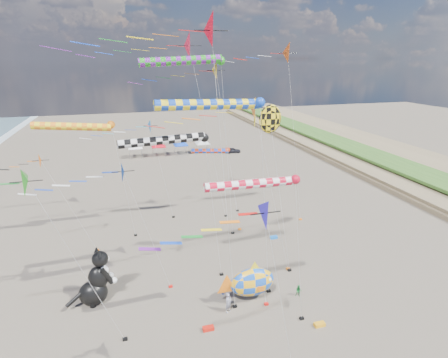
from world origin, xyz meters
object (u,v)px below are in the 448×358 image
at_px(fish_inflatable, 252,282).
at_px(parked_car, 233,150).
at_px(child_green, 299,291).
at_px(person_adult, 228,303).
at_px(cat_inflatable, 95,277).
at_px(child_blue, 223,290).

relative_size(fish_inflatable, parked_car, 1.52).
xyz_separation_m(child_green, parked_car, (9.76, 50.88, 0.04)).
distance_m(fish_inflatable, parked_car, 52.17).
bearing_deg(child_green, person_adult, -147.21).
xyz_separation_m(person_adult, child_green, (6.80, 0.22, -0.37)).
relative_size(cat_inflatable, parked_car, 1.44).
bearing_deg(child_blue, fish_inflatable, -81.01).
relative_size(cat_inflatable, fish_inflatable, 0.95).
bearing_deg(fish_inflatable, parked_car, 74.30).
height_order(cat_inflatable, person_adult, cat_inflatable).
bearing_deg(fish_inflatable, person_adult, -159.70).
relative_size(person_adult, child_green, 1.66).
height_order(fish_inflatable, parked_car, fish_inflatable).
bearing_deg(person_adult, child_blue, 49.65).
height_order(person_adult, parked_car, person_adult).
height_order(person_adult, child_green, person_adult).
xyz_separation_m(person_adult, parked_car, (16.55, 51.11, -0.33)).
distance_m(cat_inflatable, person_adult, 11.94).
distance_m(cat_inflatable, child_green, 18.34).
bearing_deg(cat_inflatable, parked_car, 40.26).
distance_m(fish_inflatable, child_green, 4.61).
bearing_deg(child_blue, cat_inflatable, 121.16).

